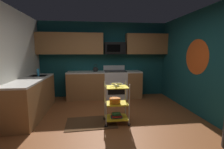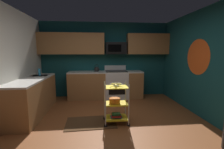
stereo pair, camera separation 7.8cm
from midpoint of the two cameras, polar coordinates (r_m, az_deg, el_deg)
The scene contains 15 objects.
floor at distance 3.61m, azimuth -0.83°, elevation -18.09°, with size 4.40×4.80×0.04m, color brown.
wall_back at distance 5.67m, azimuth -3.35°, elevation 5.32°, with size 4.52×0.06×2.60m, color #14474C.
wall_right at distance 4.12m, azimuth 31.74°, elevation 3.09°, with size 0.06×4.80×2.60m, color #14474C.
wall_flower_decal at distance 4.49m, azimuth 27.72°, elevation 5.60°, with size 0.88×0.88×0.00m, color #E5591E.
counter_run at distance 4.89m, azimuth -12.79°, elevation -5.21°, with size 3.45×2.62×0.92m.
oven_range at distance 5.48m, azimuth 0.70°, elevation -3.43°, with size 0.76×0.65×1.10m.
upper_cabinets at distance 5.47m, azimuth -4.14°, elevation 10.97°, with size 4.40×0.33×0.70m.
microwave at distance 5.48m, azimuth 0.58°, elevation 9.42°, with size 0.70×0.39×0.40m.
rolling_cart at distance 3.54m, azimuth 0.98°, elevation -10.36°, with size 0.56×0.40×0.91m.
fruit_bowl at distance 3.43m, azimuth 0.99°, elevation -3.62°, with size 0.27×0.27×0.07m.
mixing_bowl_large at distance 3.52m, azimuth 0.43°, elevation -9.34°, with size 0.25×0.25×0.11m.
book_stack at distance 3.64m, azimuth 0.97°, elevation -14.55°, with size 0.25×0.19×0.09m.
kettle at distance 5.35m, azimuth -6.34°, elevation 1.86°, with size 0.21×0.18×0.26m.
dish_soap_bottle at distance 4.84m, azimuth -25.48°, elevation 0.75°, with size 0.06×0.06×0.20m, color #2D8CBF.
floor_rug at distance 3.73m, azimuth -8.14°, elevation -16.84°, with size 1.10×0.70×0.01m, color #472D19.
Camera 1 is at (-0.36, -3.22, 1.57)m, focal length 25.36 mm.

